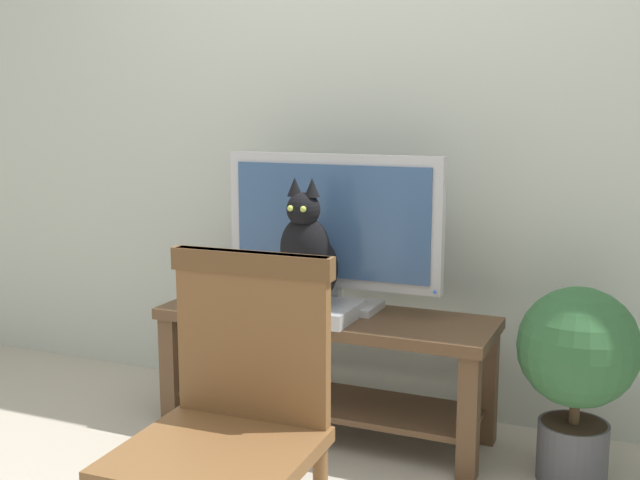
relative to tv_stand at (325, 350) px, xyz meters
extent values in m
cube|color=#B7BCB2|center=(0.03, 0.44, 1.05)|extent=(7.00, 0.12, 2.80)
cube|color=#513823|center=(0.00, 0.00, 0.13)|extent=(1.34, 0.43, 0.04)
cube|color=#513823|center=(-0.62, -0.17, -0.12)|extent=(0.07, 0.07, 0.46)
cube|color=#513823|center=(0.62, -0.17, -0.12)|extent=(0.07, 0.07, 0.46)
cube|color=#513823|center=(-0.62, 0.17, -0.12)|extent=(0.07, 0.07, 0.46)
cube|color=#513823|center=(0.62, 0.17, -0.12)|extent=(0.07, 0.07, 0.46)
cube|color=#513823|center=(0.00, 0.00, -0.21)|extent=(1.24, 0.35, 0.02)
cube|color=#B7B7BC|center=(0.00, 0.08, 0.17)|extent=(0.38, 0.20, 0.03)
cube|color=#B7B7BC|center=(0.00, 0.08, 0.21)|extent=(0.06, 0.04, 0.06)
cube|color=#B7B7BC|center=(0.00, 0.08, 0.51)|extent=(0.90, 0.05, 0.53)
cube|color=#385684|center=(0.00, 0.05, 0.51)|extent=(0.82, 0.01, 0.45)
sphere|color=#2672F2|center=(0.43, 0.05, 0.27)|extent=(0.01, 0.01, 0.01)
cube|color=#ADADB2|center=(-0.03, -0.09, 0.18)|extent=(0.37, 0.27, 0.06)
cube|color=black|center=(-0.03, -0.23, 0.18)|extent=(0.22, 0.01, 0.03)
ellipsoid|color=black|center=(-0.03, -0.09, 0.35)|extent=(0.23, 0.24, 0.27)
ellipsoid|color=black|center=(-0.03, -0.12, 0.43)|extent=(0.19, 0.16, 0.24)
sphere|color=black|center=(-0.03, -0.13, 0.58)|extent=(0.13, 0.13, 0.13)
cone|color=black|center=(-0.07, -0.13, 0.66)|extent=(0.06, 0.06, 0.07)
cone|color=black|center=(0.00, -0.13, 0.66)|extent=(0.06, 0.06, 0.07)
sphere|color=#B2C64C|center=(-0.06, -0.19, 0.59)|extent=(0.02, 0.02, 0.02)
sphere|color=#B2C64C|center=(0.00, -0.19, 0.59)|extent=(0.02, 0.02, 0.02)
cylinder|color=black|center=(0.04, -0.18, 0.23)|extent=(0.10, 0.20, 0.04)
cube|color=brown|center=(0.22, -1.21, 0.11)|extent=(0.47, 0.47, 0.04)
cube|color=brown|center=(0.21, -1.00, 0.36)|extent=(0.44, 0.05, 0.46)
cube|color=brown|center=(0.21, -1.00, 0.56)|extent=(0.46, 0.06, 0.06)
cube|color=#B2332D|center=(-0.48, 0.07, 0.17)|extent=(0.18, 0.14, 0.03)
cube|color=beige|center=(-0.49, 0.07, 0.20)|extent=(0.21, 0.15, 0.03)
cube|color=#B2332D|center=(-0.48, 0.05, 0.23)|extent=(0.21, 0.21, 0.03)
cube|color=#33477A|center=(-0.47, 0.06, 0.26)|extent=(0.19, 0.16, 0.03)
cylinder|color=#47474C|center=(0.96, -0.03, -0.24)|extent=(0.25, 0.25, 0.21)
cylinder|color=#332319|center=(0.96, -0.03, -0.15)|extent=(0.23, 0.23, 0.02)
cylinder|color=#4C3823|center=(0.96, -0.03, -0.08)|extent=(0.04, 0.04, 0.11)
sphere|color=#2D5B33|center=(0.96, -0.03, 0.14)|extent=(0.42, 0.42, 0.42)
camera|label=1|loc=(1.17, -2.77, 0.96)|focal=44.05mm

